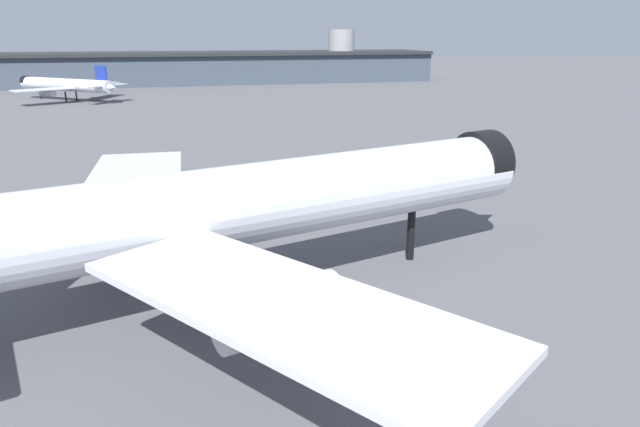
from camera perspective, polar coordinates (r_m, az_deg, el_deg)
ground at (r=44.85m, az=-12.62°, el=-7.80°), size 900.00×900.00×0.00m
airliner_near_gate at (r=40.52m, az=-8.48°, el=0.60°), size 54.42×48.47×16.31m
airliner_far_taxiway at (r=186.39m, az=-23.87°, el=11.58°), size 34.59×30.67×10.44m
terminal_building at (r=239.68m, az=-13.66°, el=13.90°), size 206.71×49.43×20.57m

